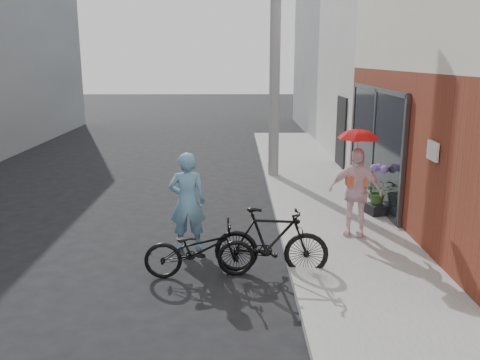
{
  "coord_description": "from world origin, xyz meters",
  "views": [
    {
      "loc": [
        0.05,
        -7.62,
        3.24
      ],
      "look_at": [
        0.14,
        1.27,
        1.1
      ],
      "focal_mm": 38.0,
      "sensor_mm": 36.0,
      "label": 1
    }
  ],
  "objects_px": {
    "bike_left": "(200,249)",
    "kimono_woman": "(355,192)",
    "officer": "(187,202)",
    "utility_pole": "(275,48)",
    "planter": "(377,209)",
    "bike_right": "(271,241)"
  },
  "relations": [
    {
      "from": "officer",
      "to": "bike_right",
      "type": "height_order",
      "value": "officer"
    },
    {
      "from": "bike_right",
      "to": "planter",
      "type": "distance_m",
      "value": 3.58
    },
    {
      "from": "kimono_woman",
      "to": "utility_pole",
      "type": "bearing_deg",
      "value": 125.31
    },
    {
      "from": "bike_right",
      "to": "planter",
      "type": "relative_size",
      "value": 4.4
    },
    {
      "from": "officer",
      "to": "bike_right",
      "type": "relative_size",
      "value": 0.98
    },
    {
      "from": "bike_right",
      "to": "planter",
      "type": "height_order",
      "value": "bike_right"
    },
    {
      "from": "bike_left",
      "to": "planter",
      "type": "height_order",
      "value": "bike_left"
    },
    {
      "from": "utility_pole",
      "to": "planter",
      "type": "distance_m",
      "value": 5.26
    },
    {
      "from": "utility_pole",
      "to": "officer",
      "type": "distance_m",
      "value": 6.21
    },
    {
      "from": "utility_pole",
      "to": "planter",
      "type": "xyz_separation_m",
      "value": [
        1.87,
        -3.66,
        -3.28
      ]
    },
    {
      "from": "officer",
      "to": "planter",
      "type": "height_order",
      "value": "officer"
    },
    {
      "from": "utility_pole",
      "to": "planter",
      "type": "height_order",
      "value": "utility_pole"
    },
    {
      "from": "officer",
      "to": "utility_pole",
      "type": "bearing_deg",
      "value": -112.79
    },
    {
      "from": "bike_right",
      "to": "officer",
      "type": "bearing_deg",
      "value": 59.09
    },
    {
      "from": "planter",
      "to": "officer",
      "type": "bearing_deg",
      "value": -156.18
    },
    {
      "from": "utility_pole",
      "to": "planter",
      "type": "relative_size",
      "value": 17.64
    },
    {
      "from": "bike_right",
      "to": "utility_pole",
      "type": "bearing_deg",
      "value": 1.56
    },
    {
      "from": "utility_pole",
      "to": "planter",
      "type": "bearing_deg",
      "value": -62.97
    },
    {
      "from": "utility_pole",
      "to": "officer",
      "type": "relative_size",
      "value": 4.08
    },
    {
      "from": "utility_pole",
      "to": "bike_right",
      "type": "height_order",
      "value": "utility_pole"
    },
    {
      "from": "bike_left",
      "to": "utility_pole",
      "type": "bearing_deg",
      "value": -18.6
    },
    {
      "from": "bike_left",
      "to": "kimono_woman",
      "type": "bearing_deg",
      "value": -64.77
    }
  ]
}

